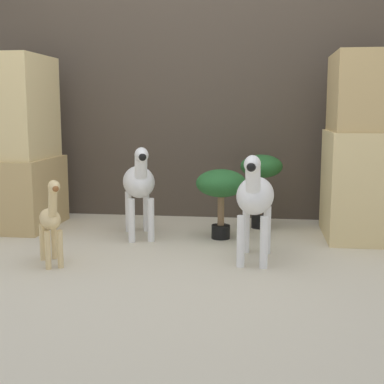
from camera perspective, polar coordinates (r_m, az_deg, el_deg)
ground_plane at (r=2.83m, az=-3.89°, el=-8.79°), size 14.00×14.00×0.00m
wall_back at (r=4.27m, az=0.27°, el=12.12°), size 6.40×0.08×2.20m
rock_pillar_left at (r=4.07m, az=-18.60°, el=4.54°), size 0.57×0.65×1.23m
rock_pillar_right at (r=3.72m, az=18.56°, el=4.25°), size 0.57×0.65×1.22m
zebra_right at (r=3.01m, az=6.73°, el=-0.51°), size 0.24×0.56×0.62m
zebra_left at (r=3.57m, az=-5.67°, el=0.97°), size 0.33×0.56×0.62m
giraffe_figurine at (r=3.03m, az=-14.84°, el=-2.81°), size 0.27×0.36×0.49m
potted_palm_front at (r=3.52m, az=3.12°, el=0.56°), size 0.33×0.33×0.46m
potted_palm_back at (r=3.87m, az=7.41°, el=2.11°), size 0.30×0.30×0.53m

